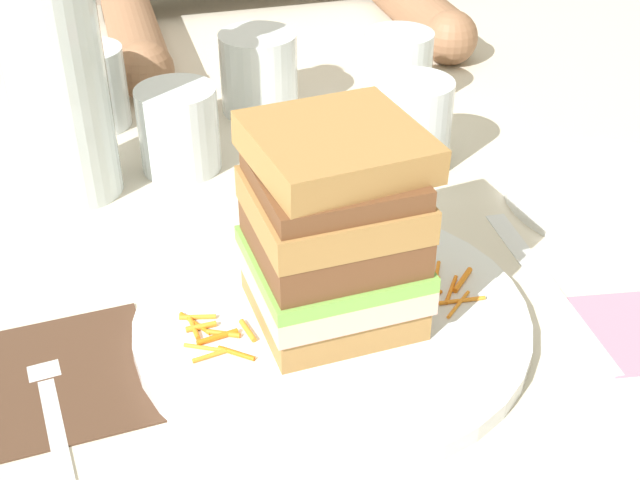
{
  "coord_description": "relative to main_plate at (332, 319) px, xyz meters",
  "views": [
    {
      "loc": [
        -0.11,
        -0.44,
        0.37
      ],
      "look_at": [
        0.02,
        0.02,
        0.05
      ],
      "focal_mm": 47.15,
      "sensor_mm": 36.0,
      "label": 1
    }
  ],
  "objects": [
    {
      "name": "ground_plane",
      "position": [
        -0.02,
        0.01,
        -0.01
      ],
      "size": [
        3.0,
        3.0,
        0.0
      ],
      "primitive_type": "plane",
      "color": "beige"
    },
    {
      "name": "carrot_shred_10",
      "position": [
        0.07,
        -0.0,
        0.01
      ],
      "size": [
        0.02,
        0.01,
        0.0
      ],
      "primitive_type": "cylinder",
      "rotation": [
        0.0,
        1.57,
        0.36
      ],
      "color": "orange",
      "rests_on": "main_plate"
    },
    {
      "name": "empty_tumbler_1",
      "position": [
        0.03,
        0.36,
        0.03
      ],
      "size": [
        0.08,
        0.08,
        0.08
      ],
      "primitive_type": "cylinder",
      "color": "silver",
      "rests_on": "ground_plane"
    },
    {
      "name": "carrot_shred_8",
      "position": [
        -0.08,
        -0.01,
        0.01
      ],
      "size": [
        0.03,
        0.01,
        0.0
      ],
      "primitive_type": "cylinder",
      "rotation": [
        0.0,
        1.57,
        3.32
      ],
      "color": "orange",
      "rests_on": "main_plate"
    },
    {
      "name": "carrot_shred_6",
      "position": [
        -0.08,
        -0.0,
        0.01
      ],
      "size": [
        0.02,
        0.01,
        0.0
      ],
      "primitive_type": "cylinder",
      "rotation": [
        0.0,
        1.57,
        5.82
      ],
      "color": "orange",
      "rests_on": "main_plate"
    },
    {
      "name": "carrot_shred_11",
      "position": [
        0.08,
        0.01,
        0.01
      ],
      "size": [
        0.02,
        0.02,
        0.0
      ],
      "primitive_type": "cylinder",
      "rotation": [
        0.0,
        1.57,
        0.73
      ],
      "color": "orange",
      "rests_on": "main_plate"
    },
    {
      "name": "carrot_shred_7",
      "position": [
        -0.09,
        0.01,
        0.01
      ],
      "size": [
        0.01,
        0.02,
        0.0
      ],
      "primitive_type": "cylinder",
      "rotation": [
        0.0,
        1.57,
        1.66
      ],
      "color": "orange",
      "rests_on": "main_plate"
    },
    {
      "name": "carrot_shred_4",
      "position": [
        -0.09,
        0.01,
        0.01
      ],
      "size": [
        0.02,
        0.03,
        0.0
      ],
      "primitive_type": "cylinder",
      "rotation": [
        0.0,
        1.57,
        2.11
      ],
      "color": "orange",
      "rests_on": "main_plate"
    },
    {
      "name": "main_plate",
      "position": [
        0.0,
        0.0,
        0.0
      ],
      "size": [
        0.27,
        0.27,
        0.01
      ],
      "primitive_type": "cylinder",
      "color": "white",
      "rests_on": "ground_plane"
    },
    {
      "name": "carrot_shred_5",
      "position": [
        -0.07,
        -0.03,
        0.01
      ],
      "size": [
        0.02,
        0.02,
        0.0
      ],
      "primitive_type": "cylinder",
      "rotation": [
        0.0,
        1.57,
        5.58
      ],
      "color": "orange",
      "rests_on": "main_plate"
    },
    {
      "name": "side_plate",
      "position": [
        0.28,
        0.1,
        -0.0
      ],
      "size": [
        0.18,
        0.18,
        0.01
      ],
      "primitive_type": "cylinder",
      "color": "white",
      "rests_on": "ground_plane"
    },
    {
      "name": "carrot_shred_9",
      "position": [
        -0.09,
        0.0,
        0.01
      ],
      "size": [
        0.02,
        0.0,
        0.0
      ],
      "primitive_type": "cylinder",
      "rotation": [
        0.0,
        1.57,
        0.04
      ],
      "color": "orange",
      "rests_on": "main_plate"
    },
    {
      "name": "carrot_shred_16",
      "position": [
        0.09,
        -0.01,
        0.01
      ],
      "size": [
        0.03,
        0.01,
        0.0
      ],
      "primitive_type": "cylinder",
      "rotation": [
        0.0,
        1.57,
        6.2
      ],
      "color": "orange",
      "rests_on": "main_plate"
    },
    {
      "name": "carrot_shred_12",
      "position": [
        0.09,
        -0.02,
        0.01
      ],
      "size": [
        0.03,
        0.02,
        0.0
      ],
      "primitive_type": "cylinder",
      "rotation": [
        0.0,
        1.57,
        0.73
      ],
      "color": "orange",
      "rests_on": "main_plate"
    },
    {
      "name": "carrot_shred_2",
      "position": [
        -0.09,
        -0.02,
        0.01
      ],
      "size": [
        0.02,
        0.01,
        0.0
      ],
      "primitive_type": "cylinder",
      "rotation": [
        0.0,
        1.57,
        0.18
      ],
      "color": "orange",
      "rests_on": "main_plate"
    },
    {
      "name": "carrot_shred_15",
      "position": [
        0.1,
        0.01,
        0.01
      ],
      "size": [
        0.02,
        0.02,
        0.0
      ],
      "primitive_type": "cylinder",
      "rotation": [
        0.0,
        1.57,
        3.92
      ],
      "color": "orange",
      "rests_on": "main_plate"
    },
    {
      "name": "carrot_shred_1",
      "position": [
        -0.09,
        0.02,
        0.01
      ],
      "size": [
        0.02,
        0.01,
        0.0
      ],
      "primitive_type": "cylinder",
      "rotation": [
        0.0,
        1.57,
        2.9
      ],
      "color": "orange",
      "rests_on": "main_plate"
    },
    {
      "name": "knife",
      "position": [
        0.17,
        -0.01,
        -0.0
      ],
      "size": [
        0.03,
        0.2,
        0.0
      ],
      "color": "silver",
      "rests_on": "ground_plane"
    },
    {
      "name": "sandwich",
      "position": [
        0.0,
        0.0,
        0.07
      ],
      "size": [
        0.12,
        0.11,
        0.14
      ],
      "color": "#A87A42",
      "rests_on": "main_plate"
    },
    {
      "name": "juice_glass",
      "position": [
        0.14,
        0.2,
        0.03
      ],
      "size": [
        0.07,
        0.07,
        0.08
      ],
      "color": "white",
      "rests_on": "ground_plane"
    },
    {
      "name": "carrot_shred_14",
      "position": [
        0.09,
        -0.0,
        0.01
      ],
      "size": [
        0.02,
        0.03,
        0.0
      ],
      "primitive_type": "cylinder",
      "rotation": [
        0.0,
        1.57,
        0.95
      ],
      "color": "orange",
      "rests_on": "main_plate"
    },
    {
      "name": "fork",
      "position": [
        -0.19,
        -0.02,
        -0.0
      ],
      "size": [
        0.03,
        0.17,
        0.0
      ],
      "color": "silver",
      "rests_on": "napkin_dark"
    },
    {
      "name": "water_bottle",
      "position": [
        -0.16,
        0.24,
        0.13
      ],
      "size": [
        0.08,
        0.08,
        0.3
      ],
      "color": "silver",
      "rests_on": "ground_plane"
    },
    {
      "name": "carrot_shred_0",
      "position": [
        -0.09,
        -0.02,
        0.01
      ],
      "size": [
        0.03,
        0.02,
        0.0
      ],
      "primitive_type": "cylinder",
      "rotation": [
        0.0,
        1.57,
        2.65
      ],
      "color": "orange",
      "rests_on": "main_plate"
    },
    {
      "name": "carrot_shred_3",
      "position": [
        -0.06,
        -0.01,
        0.01
      ],
      "size": [
        0.01,
        0.02,
        0.0
      ],
      "primitive_type": "cylinder",
      "rotation": [
        0.0,
        1.57,
        1.77
      ],
      "color": "orange",
      "rests_on": "main_plate"
    },
    {
      "name": "napkin_dark",
      "position": [
        -0.19,
        -0.0,
        -0.0
      ],
      "size": [
        0.14,
        0.13,
        0.0
      ],
      "primitive_type": "cube",
      "rotation": [
        0.0,
        0.0,
        0.07
      ],
      "color": "#4C3323",
      "rests_on": "ground_plane"
    },
    {
      "name": "empty_tumbler_3",
      "position": [
        -0.14,
        0.37,
        0.03
      ],
      "size": [
        0.07,
        0.07,
        0.08
      ],
      "primitive_type": "cylinder",
      "color": "silver",
      "rests_on": "ground_plane"
    },
    {
      "name": "empty_tumbler_0",
      "position": [
        0.17,
        0.33,
        0.03
      ],
      "size": [
        0.07,
        0.07,
        0.08
      ],
      "primitive_type": "cylinder",
      "color": "silver",
      "rests_on": "ground_plane"
    },
    {
      "name": "carrot_shred_13",
      "position": [
        0.09,
        0.02,
        0.01
      ],
      "size": [
        0.01,
        0.02,
        0.0
      ],
      "primitive_type": "cylinder",
      "rotation": [
        0.0,
        1.57,
        1.08
      ],
      "color": "orange",
      "rests_on": "main_plate"
    },
    {
      "name": "empty_tumbler_2",
      "position": [
        -0.07,
        0.26,
        0.03
      ],
      "size": [
        0.07,
        0.07,
        0.08
      ],
      "primitive_type": "cylinder",
      "color": "silver",
      "rests_on": "ground_plane"
    }
  ]
}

